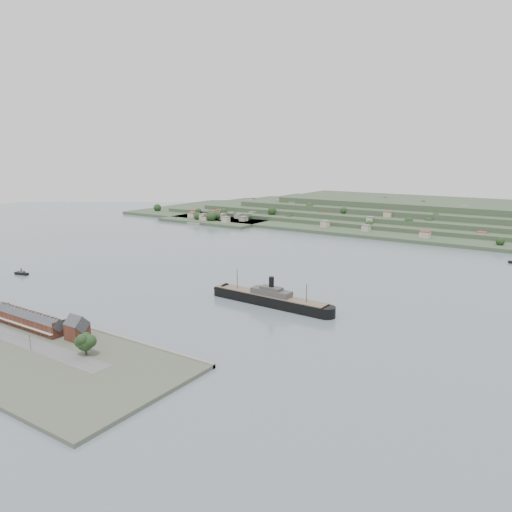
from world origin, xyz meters
The scene contains 9 objects.
ground centered at (0.00, 0.00, 0.00)m, with size 1400.00×1400.00×0.00m, color slate.
near_shore centered at (0.00, -186.75, 1.01)m, with size 220.00×80.00×2.60m.
terrace_row centered at (-10.00, -168.02, 6.84)m, with size 55.60×9.80×11.07m.
gabled_building centered at (27.50, -164.00, 8.19)m, with size 10.40×10.18×14.09m.
far_peninsula centered at (27.91, 393.10, 11.88)m, with size 760.00×309.00×30.00m.
steamship centered at (75.79, -48.99, 4.39)m, with size 99.02×15.14×23.75m.
tugboat centered at (-139.09, -94.27, 1.42)m, with size 13.35×5.98×5.81m.
ferry_west centered at (-247.23, 212.91, 1.43)m, with size 16.39×9.58×5.94m.
fig_tree centered at (49.38, -175.66, 9.24)m, with size 10.62×9.20×11.86m.
Camera 1 is at (250.03, -323.12, 102.98)m, focal length 35.00 mm.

